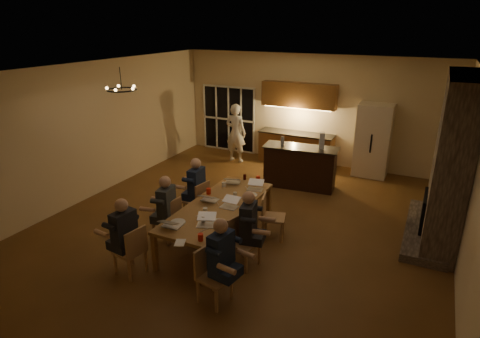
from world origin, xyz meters
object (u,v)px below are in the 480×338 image
at_px(refrigerator, 373,140).
at_px(redcup_far, 258,179).
at_px(chair_left_far, 196,201).
at_px(chair_left_near, 129,250).
at_px(chair_right_near, 215,277).
at_px(mug_front, 205,210).
at_px(plate_left, 178,222).
at_px(can_silver, 203,220).
at_px(chair_right_far, 274,217).
at_px(laptop_a, 172,220).
at_px(bar_bottle, 282,141).
at_px(bar_blender, 322,141).
at_px(person_left_mid, 167,210).
at_px(standing_person, 236,133).
at_px(chair_left_mid, 166,219).
at_px(laptop_f, 255,185).
at_px(laptop_e, 233,178).
at_px(laptop_b, 206,219).
at_px(person_right_near, 221,260).
at_px(redcup_near, 201,237).
at_px(dining_table, 219,223).
at_px(person_right_mid, 248,228).
at_px(redcup_mid, 209,191).
at_px(bar_island, 300,167).
at_px(mug_mid, 235,195).
at_px(plate_near, 219,222).
at_px(mug_back, 224,184).
at_px(laptop_c, 210,195).
at_px(laptop_d, 229,202).
at_px(plate_far, 251,195).

bearing_deg(refrigerator, redcup_far, -117.93).
bearing_deg(chair_left_far, chair_left_near, 10.89).
distance_m(chair_right_near, redcup_far, 3.19).
distance_m(mug_front, plate_left, 0.59).
xyz_separation_m(chair_right_near, can_silver, (-0.74, 0.91, 0.37)).
bearing_deg(redcup_far, chair_left_far, -139.44).
relative_size(chair_right_far, redcup_far, 7.42).
bearing_deg(laptop_a, redcup_far, -104.18).
bearing_deg(bar_bottle, bar_blender, 10.60).
relative_size(person_left_mid, standing_person, 0.78).
relative_size(chair_left_mid, standing_person, 0.50).
bearing_deg(laptop_f, laptop_e, 155.02).
height_order(chair_left_near, laptop_b, laptop_b).
height_order(chair_left_near, laptop_a, laptop_a).
distance_m(person_right_near, redcup_near, 0.60).
distance_m(dining_table, person_right_mid, 1.03).
bearing_deg(person_right_mid, laptop_b, 106.10).
bearing_deg(redcup_mid, person_left_mid, -114.08).
relative_size(bar_island, chair_right_near, 2.10).
relative_size(mug_mid, plate_near, 0.40).
bearing_deg(dining_table, chair_right_near, -62.91).
height_order(mug_back, redcup_far, redcup_far).
bearing_deg(person_left_mid, plate_left, 41.24).
xyz_separation_m(laptop_b, bar_bottle, (-0.10, 3.99, 0.34)).
bearing_deg(standing_person, laptop_f, 124.14).
height_order(laptop_c, laptop_f, same).
bearing_deg(laptop_c, redcup_mid, -58.16).
relative_size(can_silver, plate_near, 0.48).
xyz_separation_m(bar_island, mug_front, (-0.62, -3.69, 0.26)).
distance_m(refrigerator, laptop_d, 5.31).
xyz_separation_m(chair_left_far, can_silver, (0.96, -1.28, 0.37)).
relative_size(laptop_e, mug_mid, 3.20).
xyz_separation_m(laptop_b, laptop_e, (-0.47, 1.94, 0.00)).
bearing_deg(can_silver, person_left_mid, 166.31).
bearing_deg(can_silver, mug_mid, 89.55).
relative_size(chair_left_mid, plate_far, 3.24).
bearing_deg(plate_far, chair_left_far, -173.45).
xyz_separation_m(mug_back, can_silver, (0.44, -1.59, 0.01)).
bearing_deg(laptop_b, redcup_far, 68.10).
bearing_deg(bar_island, can_silver, -102.09).
bearing_deg(chair_right_far, person_right_near, 164.36).
bearing_deg(redcup_mid, laptop_b, -61.64).
distance_m(chair_left_far, laptop_e, 0.93).
xyz_separation_m(refrigerator, laptop_e, (-2.34, -3.85, -0.14)).
relative_size(person_left_mid, can_silver, 11.50).
distance_m(chair_right_far, laptop_c, 1.33).
relative_size(chair_left_near, plate_far, 3.24).
bearing_deg(laptop_a, chair_right_near, 150.75).
xyz_separation_m(refrigerator, standing_person, (-3.90, -0.58, -0.11)).
xyz_separation_m(bar_island, laptop_e, (-0.84, -2.16, 0.32)).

